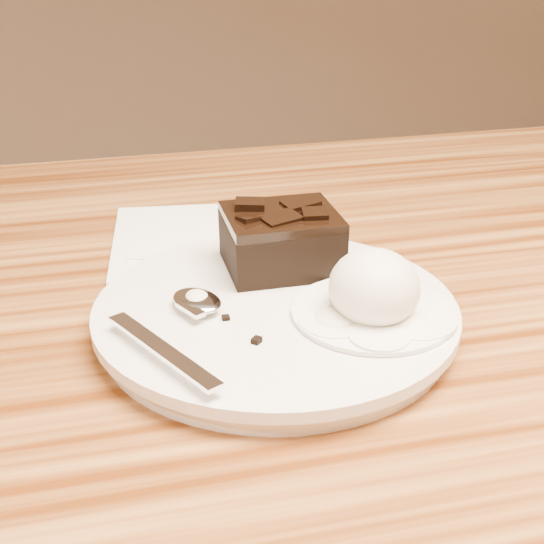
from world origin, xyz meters
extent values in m
cylinder|color=silver|center=(-0.10, -0.03, 0.76)|extent=(0.25, 0.25, 0.02)
cube|color=black|center=(-0.08, 0.03, 0.79)|extent=(0.08, 0.07, 0.04)
ellipsoid|color=white|center=(-0.04, -0.06, 0.79)|extent=(0.06, 0.06, 0.05)
cylinder|color=white|center=(-0.04, -0.06, 0.77)|extent=(0.11, 0.11, 0.00)
cube|color=white|center=(-0.12, 0.14, 0.75)|extent=(0.18, 0.18, 0.01)
cube|color=black|center=(-0.12, -0.07, 0.77)|extent=(0.01, 0.01, 0.00)
cube|color=black|center=(-0.13, -0.04, 0.77)|extent=(0.01, 0.01, 0.00)
cube|color=black|center=(-0.03, -0.08, 0.77)|extent=(0.01, 0.01, 0.00)
camera|label=1|loc=(-0.21, -0.48, 1.02)|focal=51.59mm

